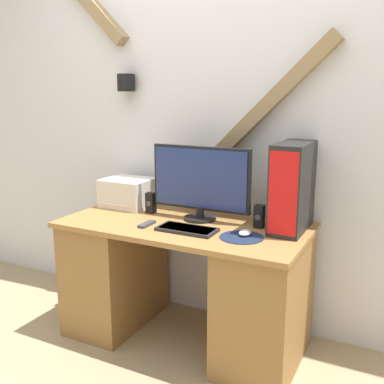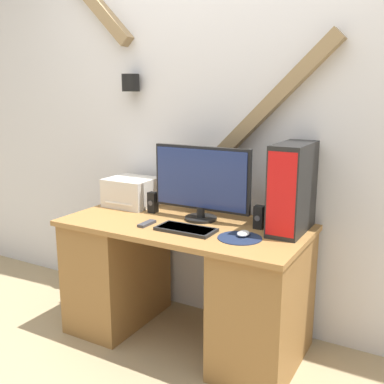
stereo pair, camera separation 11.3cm
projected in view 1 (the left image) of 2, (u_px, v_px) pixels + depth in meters
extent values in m
plane|color=#9E8966|center=(154.00, 369.00, 2.48)|extent=(12.00, 12.00, 0.00)
cube|color=silver|center=(214.00, 115.00, 2.85)|extent=(6.40, 0.05, 2.70)
cube|color=olive|center=(251.00, 121.00, 2.68)|extent=(1.00, 0.08, 1.00)
cylinder|color=black|center=(126.00, 83.00, 3.00)|extent=(0.12, 0.12, 0.11)
cube|color=olive|center=(184.00, 225.00, 2.63)|extent=(1.43, 0.71, 0.03)
cube|color=olive|center=(116.00, 270.00, 2.93)|extent=(0.40, 0.66, 0.72)
cube|color=olive|center=(265.00, 302.00, 2.48)|extent=(0.40, 0.66, 0.72)
cylinder|color=black|center=(200.00, 218.00, 2.69)|extent=(0.19, 0.19, 0.02)
cylinder|color=black|center=(200.00, 212.00, 2.68)|extent=(0.05, 0.05, 0.06)
cube|color=black|center=(201.00, 178.00, 2.64)|extent=(0.62, 0.03, 0.38)
cube|color=navy|center=(200.00, 179.00, 2.63)|extent=(0.59, 0.01, 0.35)
cube|color=black|center=(187.00, 229.00, 2.47)|extent=(0.33, 0.16, 0.02)
cube|color=#424242|center=(187.00, 228.00, 2.47)|extent=(0.30, 0.14, 0.01)
cylinder|color=#19233D|center=(242.00, 237.00, 2.36)|extent=(0.23, 0.23, 0.00)
ellipsoid|color=silver|center=(245.00, 233.00, 2.38)|extent=(0.06, 0.09, 0.03)
cube|color=black|center=(293.00, 187.00, 2.44)|extent=(0.17, 0.39, 0.49)
cube|color=red|center=(283.00, 194.00, 2.28)|extent=(0.15, 0.01, 0.44)
cube|color=beige|center=(128.00, 193.00, 2.98)|extent=(0.31, 0.27, 0.19)
cube|color=white|center=(121.00, 203.00, 2.92)|extent=(0.22, 0.12, 0.01)
cube|color=black|center=(151.00, 203.00, 2.83)|extent=(0.05, 0.05, 0.13)
cylinder|color=#47474C|center=(148.00, 204.00, 2.80)|extent=(0.03, 0.00, 0.03)
cube|color=black|center=(259.00, 216.00, 2.52)|extent=(0.05, 0.05, 0.13)
cylinder|color=#47474C|center=(258.00, 218.00, 2.50)|extent=(0.03, 0.00, 0.03)
cube|color=#38383D|center=(147.00, 224.00, 2.57)|extent=(0.04, 0.13, 0.02)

